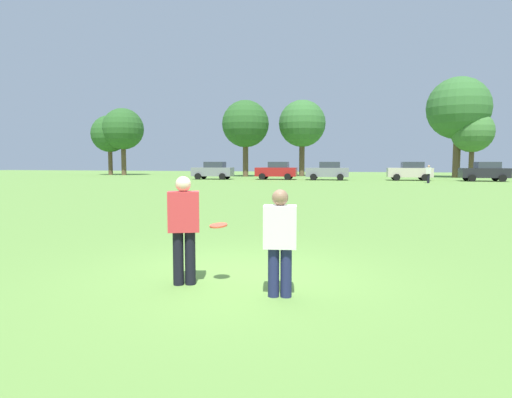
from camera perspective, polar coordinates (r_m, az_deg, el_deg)
The scene contains 17 objects.
ground_plane at distance 7.37m, azimuth -2.44°, elevation -9.85°, with size 145.05×145.05×0.00m, color #608C3D.
player_thrower at distance 6.75m, azimuth -9.32°, elevation -3.22°, with size 0.53×0.42×1.65m.
player_defender at distance 6.08m, azimuth 3.12°, elevation -4.97°, with size 0.48×0.32×1.49m.
frisbee at distance 6.69m, azimuth -4.88°, elevation -3.42°, with size 0.27×0.27×0.07m.
traffic_cone at distance 13.27m, azimuth 2.20°, elevation -2.22°, with size 0.32×0.32×0.48m.
parked_car_near_left at distance 46.33m, azimuth -5.55°, elevation 3.70°, with size 4.28×2.37×1.82m.
parked_car_mid_left at distance 45.50m, azimuth 2.70°, elevation 3.70°, with size 4.28×2.37×1.82m.
parked_car_center at distance 44.72m, azimuth 9.26°, elevation 3.62°, with size 4.28×2.37×1.82m.
parked_car_mid_right at distance 45.79m, azimuth 19.30°, elevation 3.44°, with size 4.28×2.37×1.82m.
parked_car_near_right at distance 46.66m, azimuth 27.47°, elevation 3.18°, with size 4.28×2.37×1.82m.
bystander_sideline_watcher at distance 40.73m, azimuth 21.41°, elevation 3.16°, with size 0.45×0.49×1.55m.
tree_west_oak at distance 64.49m, azimuth -18.40°, elevation 7.97°, with size 5.02×5.02×8.16m.
tree_west_maple at distance 63.04m, azimuth -16.82°, elevation 8.64°, with size 5.55×5.55×9.03m.
tree_center_elm at distance 54.46m, azimuth -1.37°, elevation 9.66°, with size 5.72×5.72×9.29m.
tree_east_birch at distance 56.48m, azimuth 5.99°, elevation 9.64°, with size 5.88×5.88×9.55m.
tree_east_oak at distance 55.99m, azimuth 24.70°, elevation 10.58°, with size 7.02×7.02×11.40m.
tree_far_east_pine at distance 55.39m, azimuth 26.19°, elevation 7.79°, with size 4.60×4.60×7.48m.
Camera 1 is at (2.00, -6.84, 1.87)m, focal length 30.94 mm.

